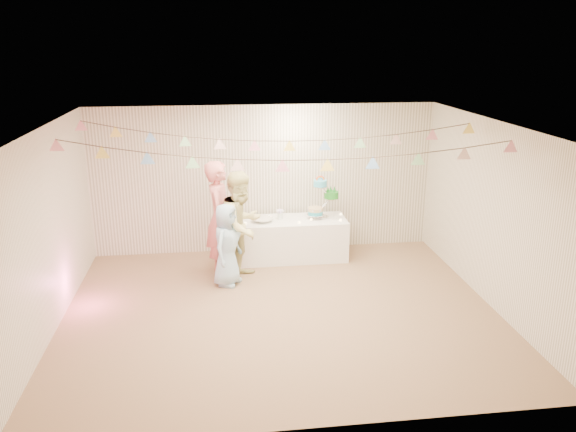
{
  "coord_description": "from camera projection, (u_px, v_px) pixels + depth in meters",
  "views": [
    {
      "loc": [
        -0.81,
        -7.06,
        3.66
      ],
      "look_at": [
        0.2,
        0.8,
        1.15
      ],
      "focal_mm": 35.0,
      "sensor_mm": 36.0,
      "label": 1
    }
  ],
  "objects": [
    {
      "name": "person_adult_a",
      "position": [
        220.0,
        219.0,
        8.89
      ],
      "size": [
        0.54,
        0.74,
        1.87
      ],
      "primitive_type": "imported",
      "rotation": [
        0.0,
        0.0,
        1.43
      ],
      "color": "#D3726E",
      "rests_on": "floor"
    },
    {
      "name": "tealight_5",
      "position": [
        341.0,
        214.0,
        9.85
      ],
      "size": [
        0.04,
        0.04,
        0.03
      ],
      "primitive_type": "cylinder",
      "color": "#FFD88C",
      "rests_on": "table"
    },
    {
      "name": "platter",
      "position": [
        263.0,
        218.0,
        9.48
      ],
      "size": [
        0.36,
        0.36,
        0.02
      ],
      "primitive_type": "cylinder",
      "color": "white",
      "rests_on": "table"
    },
    {
      "name": "cake_top_tier",
      "position": [
        320.0,
        180.0,
        9.48
      ],
      "size": [
        0.25,
        0.25,
        0.19
      ],
      "primitive_type": null,
      "color": "#43B3D5",
      "rests_on": "cake_stand"
    },
    {
      "name": "ceiling",
      "position": [
        280.0,
        126.0,
        7.1
      ],
      "size": [
        6.0,
        6.0,
        0.0
      ],
      "primitive_type": "plane",
      "color": "white",
      "rests_on": "ground"
    },
    {
      "name": "tealight_1",
      "position": [
        270.0,
        216.0,
        9.73
      ],
      "size": [
        0.04,
        0.04,
        0.03
      ],
      "primitive_type": "cylinder",
      "color": "#FFD88C",
      "rests_on": "table"
    },
    {
      "name": "cake_bottom",
      "position": [
        315.0,
        211.0,
        9.61
      ],
      "size": [
        0.31,
        0.31,
        0.15
      ],
      "primitive_type": null,
      "color": "#27A1B7",
      "rests_on": "cake_stand"
    },
    {
      "name": "floor",
      "position": [
        281.0,
        311.0,
        7.88
      ],
      "size": [
        6.0,
        6.0,
        0.0
      ],
      "primitive_type": "plane",
      "color": "#816045",
      "rests_on": "ground"
    },
    {
      "name": "right_wall",
      "position": [
        493.0,
        215.0,
        7.85
      ],
      "size": [
        5.0,
        5.0,
        0.0
      ],
      "primitive_type": "plane",
      "color": "silver",
      "rests_on": "ground"
    },
    {
      "name": "cake_stand",
      "position": [
        323.0,
        196.0,
        9.6
      ],
      "size": [
        0.62,
        0.36,
        0.69
      ],
      "primitive_type": null,
      "color": "silver",
      "rests_on": "table"
    },
    {
      "name": "tealight_4",
      "position": [
        341.0,
        220.0,
        9.53
      ],
      "size": [
        0.04,
        0.04,
        0.03
      ],
      "primitive_type": "cylinder",
      "color": "#FFD88C",
      "rests_on": "table"
    },
    {
      "name": "bunting_front",
      "position": [
        282.0,
        151.0,
        6.99
      ],
      "size": [
        5.6,
        0.9,
        0.36
      ],
      "primitive_type": null,
      "color": "#72A5E5",
      "rests_on": "ceiling"
    },
    {
      "name": "table",
      "position": [
        291.0,
        239.0,
        9.71
      ],
      "size": [
        1.88,
        0.75,
        0.7
      ],
      "primitive_type": "cube",
      "color": "white",
      "rests_on": "floor"
    },
    {
      "name": "cake_middle",
      "position": [
        332.0,
        193.0,
        9.71
      ],
      "size": [
        0.27,
        0.27,
        0.22
      ],
      "primitive_type": null,
      "color": "#1B7D1E",
      "rests_on": "cake_stand"
    },
    {
      "name": "back_wall",
      "position": [
        264.0,
        179.0,
        9.85
      ],
      "size": [
        6.0,
        6.0,
        0.0
      ],
      "primitive_type": "plane",
      "color": "silver",
      "rests_on": "ground"
    },
    {
      "name": "left_wall",
      "position": [
        47.0,
        233.0,
        7.12
      ],
      "size": [
        5.0,
        5.0,
        0.0
      ],
      "primitive_type": "plane",
      "color": "silver",
      "rests_on": "ground"
    },
    {
      "name": "person_child",
      "position": [
        227.0,
        245.0,
        8.58
      ],
      "size": [
        0.66,
        0.75,
        1.3
      ],
      "primitive_type": "imported",
      "rotation": [
        0.0,
        0.0,
        1.09
      ],
      "color": "#9EC4DF",
      "rests_on": "floor"
    },
    {
      "name": "posy",
      "position": [
        280.0,
        211.0,
        9.59
      ],
      "size": [
        0.16,
        0.16,
        0.18
      ],
      "primitive_type": null,
      "color": "white",
      "rests_on": "table"
    },
    {
      "name": "tealight_2",
      "position": [
        299.0,
        222.0,
        9.41
      ],
      "size": [
        0.04,
        0.04,
        0.03
      ],
      "primitive_type": "cylinder",
      "color": "#FFD88C",
      "rests_on": "table"
    },
    {
      "name": "tealight_3",
      "position": [
        309.0,
        214.0,
        9.85
      ],
      "size": [
        0.04,
        0.04,
        0.03
      ],
      "primitive_type": "cylinder",
      "color": "#FFD88C",
      "rests_on": "table"
    },
    {
      "name": "person_adult_b",
      "position": [
        242.0,
        226.0,
        8.76
      ],
      "size": [
        1.06,
        1.07,
        1.74
      ],
      "primitive_type": "imported",
      "rotation": [
        0.0,
        0.0,
        0.85
      ],
      "color": "#DACF86",
      "rests_on": "floor"
    },
    {
      "name": "tealight_6",
      "position": [
        311.0,
        219.0,
        9.57
      ],
      "size": [
        0.04,
        0.04,
        0.03
      ],
      "primitive_type": "cylinder",
      "color": "#FFD88C",
      "rests_on": "table"
    },
    {
      "name": "front_wall",
      "position": [
        312.0,
        309.0,
        5.12
      ],
      "size": [
        6.0,
        6.0,
        0.0
      ],
      "primitive_type": "plane",
      "color": "silver",
      "rests_on": "ground"
    },
    {
      "name": "bunting_back",
      "position": [
        272.0,
        132.0,
        8.21
      ],
      "size": [
        5.6,
        1.1,
        0.4
      ],
      "primitive_type": null,
      "color": "pink",
      "rests_on": "ceiling"
    },
    {
      "name": "tealight_0",
      "position": [
        245.0,
        223.0,
        9.36
      ],
      "size": [
        0.04,
        0.04,
        0.03
      ],
      "primitive_type": "cylinder",
      "color": "#FFD88C",
      "rests_on": "table"
    }
  ]
}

